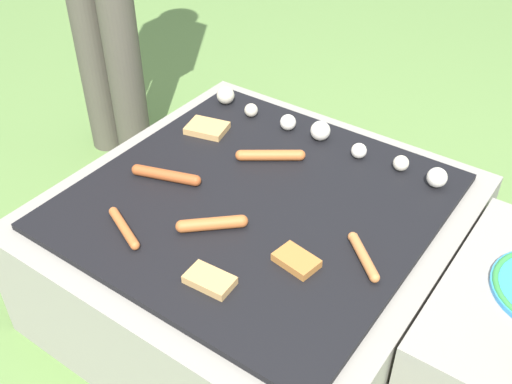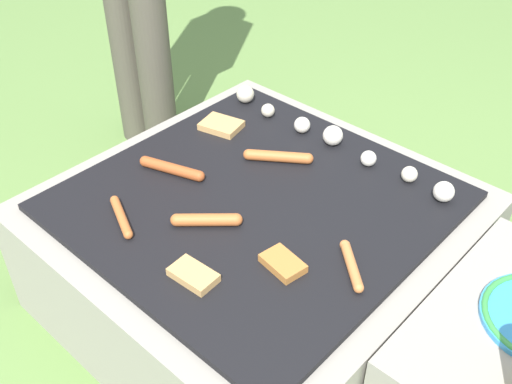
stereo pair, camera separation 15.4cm
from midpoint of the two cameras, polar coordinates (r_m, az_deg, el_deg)
name	(u,v)px [view 2 (the right image)]	position (r m, az deg, el deg)	size (l,w,h in m)	color
ground_plane	(256,298)	(1.82, 2.47, -10.15)	(14.00, 14.00, 0.00)	#608442
grill	(256,252)	(1.68, 2.64, -5.84)	(0.99, 0.99, 0.38)	gray
sausage_front_left	(206,220)	(1.46, -1.74, -2.79)	(0.14, 0.13, 0.03)	#B7602D
sausage_back_left	(172,169)	(1.64, -5.38, 2.14)	(0.19, 0.08, 0.03)	#A34C23
sausage_mid_right	(278,157)	(1.69, 4.76, 3.29)	(0.17, 0.13, 0.03)	#B7602D
sausage_front_center	(352,265)	(1.39, 12.29, -6.98)	(0.13, 0.12, 0.02)	#C6753D
sausage_front_right	(121,217)	(1.50, -9.88, -2.45)	(0.15, 0.08, 0.02)	#B7602D
bread_slice_center	(193,275)	(1.34, -2.68, -8.05)	(0.11, 0.07, 0.02)	tan
bread_slice_right	(221,125)	(1.83, -0.91, 6.29)	(0.14, 0.12, 0.02)	tan
bread_slice_left	(283,263)	(1.37, 5.83, -6.92)	(0.11, 0.08, 0.02)	#B27033
mushroom_row	(329,136)	(1.77, 9.51, 5.18)	(0.78, 0.08, 0.06)	beige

